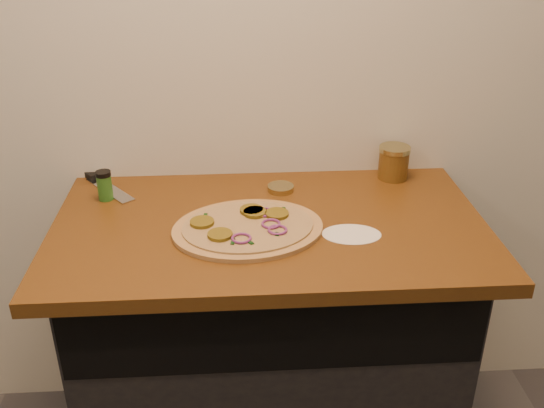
{
  "coord_description": "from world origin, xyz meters",
  "views": [
    {
      "loc": [
        -0.09,
        -0.06,
        1.71
      ],
      "look_at": [
        0.01,
        1.43,
        0.95
      ],
      "focal_mm": 40.0,
      "sensor_mm": 36.0,
      "label": 1
    }
  ],
  "objects": [
    {
      "name": "cabinet",
      "position": [
        0.0,
        1.45,
        0.43
      ],
      "size": [
        1.1,
        0.6,
        0.86
      ],
      "primitive_type": "cube",
      "color": "black",
      "rests_on": "ground"
    },
    {
      "name": "countertop",
      "position": [
        0.0,
        1.42,
        0.88
      ],
      "size": [
        1.2,
        0.7,
        0.04
      ],
      "primitive_type": "cube",
      "color": "brown",
      "rests_on": "cabinet"
    },
    {
      "name": "pizza",
      "position": [
        -0.06,
        1.37,
        0.91
      ],
      "size": [
        0.46,
        0.46,
        0.03
      ],
      "color": "tan",
      "rests_on": "countertop"
    },
    {
      "name": "chefs_knife",
      "position": [
        -0.53,
        1.71,
        0.91
      ],
      "size": [
        0.23,
        0.28,
        0.02
      ],
      "color": "#B7BAC1",
      "rests_on": "countertop"
    },
    {
      "name": "mason_jar_lid",
      "position": [
        0.05,
        1.61,
        0.91
      ],
      "size": [
        0.1,
        0.1,
        0.02
      ],
      "primitive_type": "cylinder",
      "rotation": [
        0.0,
        0.0,
        -0.31
      ],
      "color": "tan",
      "rests_on": "countertop"
    },
    {
      "name": "salsa_jar",
      "position": [
        0.41,
        1.68,
        0.95
      ],
      "size": [
        0.1,
        0.1,
        0.11
      ],
      "color": "maroon",
      "rests_on": "countertop"
    },
    {
      "name": "spice_shaker",
      "position": [
        -0.48,
        1.59,
        0.95
      ],
      "size": [
        0.05,
        0.05,
        0.09
      ],
      "color": "#2C6820",
      "rests_on": "countertop"
    },
    {
      "name": "flour_spill",
      "position": [
        0.21,
        1.33,
        0.9
      ],
      "size": [
        0.17,
        0.17,
        0.0
      ],
      "primitive_type": "cylinder",
      "rotation": [
        0.0,
        0.0,
        -0.07
      ],
      "color": "white",
      "rests_on": "countertop"
    }
  ]
}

